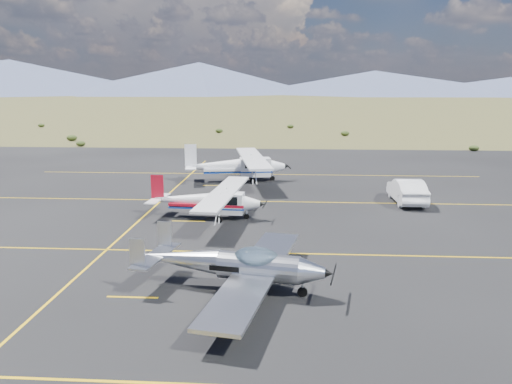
% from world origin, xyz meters
% --- Properties ---
extents(ground, '(1600.00, 1600.00, 0.00)m').
position_xyz_m(ground, '(0.00, 0.00, 0.00)').
color(ground, '#383D1C').
rests_on(ground, ground).
extents(apron, '(72.00, 72.00, 0.02)m').
position_xyz_m(apron, '(0.00, 7.00, 0.00)').
color(apron, black).
rests_on(apron, ground).
extents(aircraft_low_wing, '(7.51, 10.36, 2.24)m').
position_xyz_m(aircraft_low_wing, '(0.95, -2.59, 1.07)').
color(aircraft_low_wing, silver).
rests_on(aircraft_low_wing, apron).
extents(aircraft_cessna, '(6.18, 10.27, 2.59)m').
position_xyz_m(aircraft_cessna, '(-1.98, 8.35, 1.15)').
color(aircraft_cessna, silver).
rests_on(aircraft_cessna, apron).
extents(aircraft_plain, '(7.80, 12.72, 3.21)m').
position_xyz_m(aircraft_plain, '(-1.34, 20.38, 1.42)').
color(aircraft_plain, white).
rests_on(aircraft_plain, apron).
extents(sedan, '(1.85, 5.15, 1.69)m').
position_xyz_m(sedan, '(11.13, 13.31, 0.85)').
color(sedan, white).
rests_on(sedan, apron).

